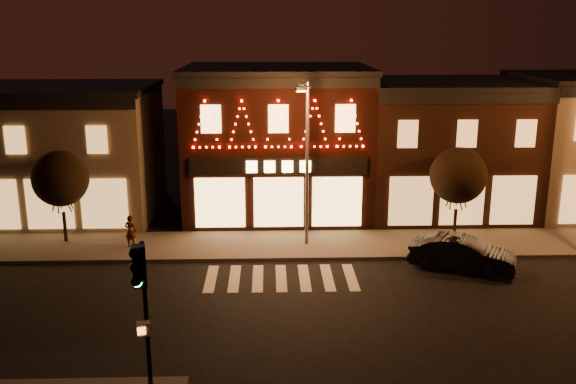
{
  "coord_description": "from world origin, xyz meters",
  "views": [
    {
      "loc": [
        -0.5,
        -21.34,
        10.56
      ],
      "look_at": [
        0.29,
        4.0,
        3.82
      ],
      "focal_mm": 39.59,
      "sensor_mm": 36.0,
      "label": 1
    }
  ],
  "objects_px": {
    "dark_sedan": "(462,254)",
    "pedestrian": "(131,231)",
    "traffic_signal_near": "(142,296)",
    "streetlamp_mid": "(306,152)"
  },
  "relations": [
    {
      "from": "streetlamp_mid",
      "to": "pedestrian",
      "type": "height_order",
      "value": "streetlamp_mid"
    },
    {
      "from": "streetlamp_mid",
      "to": "dark_sedan",
      "type": "height_order",
      "value": "streetlamp_mid"
    },
    {
      "from": "traffic_signal_near",
      "to": "dark_sedan",
      "type": "height_order",
      "value": "traffic_signal_near"
    },
    {
      "from": "traffic_signal_near",
      "to": "pedestrian",
      "type": "relative_size",
      "value": 3.1
    },
    {
      "from": "dark_sedan",
      "to": "pedestrian",
      "type": "xyz_separation_m",
      "value": [
        -15.12,
        3.02,
        0.2
      ]
    },
    {
      "from": "dark_sedan",
      "to": "pedestrian",
      "type": "bearing_deg",
      "value": 102.16
    },
    {
      "from": "streetlamp_mid",
      "to": "pedestrian",
      "type": "distance_m",
      "value": 9.21
    },
    {
      "from": "dark_sedan",
      "to": "pedestrian",
      "type": "relative_size",
      "value": 2.86
    },
    {
      "from": "streetlamp_mid",
      "to": "pedestrian",
      "type": "relative_size",
      "value": 4.9
    },
    {
      "from": "streetlamp_mid",
      "to": "dark_sedan",
      "type": "relative_size",
      "value": 1.71
    }
  ]
}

